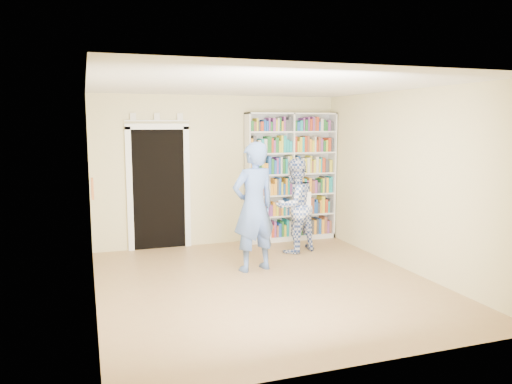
% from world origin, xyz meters
% --- Properties ---
extents(floor, '(5.00, 5.00, 0.00)m').
position_xyz_m(floor, '(0.00, 0.00, 0.00)').
color(floor, '#9F744D').
rests_on(floor, ground).
extents(ceiling, '(5.00, 5.00, 0.00)m').
position_xyz_m(ceiling, '(0.00, 0.00, 2.70)').
color(ceiling, white).
rests_on(ceiling, wall_back).
extents(wall_back, '(4.50, 0.00, 4.50)m').
position_xyz_m(wall_back, '(0.00, 2.50, 1.35)').
color(wall_back, beige).
rests_on(wall_back, floor).
extents(wall_left, '(0.00, 5.00, 5.00)m').
position_xyz_m(wall_left, '(-2.25, 0.00, 1.35)').
color(wall_left, beige).
rests_on(wall_left, floor).
extents(wall_right, '(0.00, 5.00, 5.00)m').
position_xyz_m(wall_right, '(2.25, 0.00, 1.35)').
color(wall_right, beige).
rests_on(wall_right, floor).
extents(bookshelf, '(1.74, 0.33, 2.40)m').
position_xyz_m(bookshelf, '(1.35, 2.34, 1.21)').
color(bookshelf, white).
rests_on(bookshelf, floor).
extents(doorway, '(1.10, 0.08, 2.43)m').
position_xyz_m(doorway, '(-1.10, 2.48, 1.18)').
color(doorway, black).
rests_on(doorway, floor).
extents(wall_art, '(0.03, 0.25, 0.25)m').
position_xyz_m(wall_art, '(-2.23, 0.20, 1.40)').
color(wall_art, brown).
rests_on(wall_art, wall_left).
extents(man_blue, '(0.79, 0.62, 1.94)m').
position_xyz_m(man_blue, '(0.05, 0.67, 0.97)').
color(man_blue, '#5170B4').
rests_on(man_blue, floor).
extents(man_plaid, '(0.94, 0.84, 1.62)m').
position_xyz_m(man_plaid, '(1.05, 1.46, 0.81)').
color(man_plaid, '#314B95').
rests_on(man_plaid, floor).
extents(paper_sheet, '(0.19, 0.03, 0.27)m').
position_xyz_m(paper_sheet, '(1.17, 1.28, 0.93)').
color(paper_sheet, white).
rests_on(paper_sheet, man_plaid).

